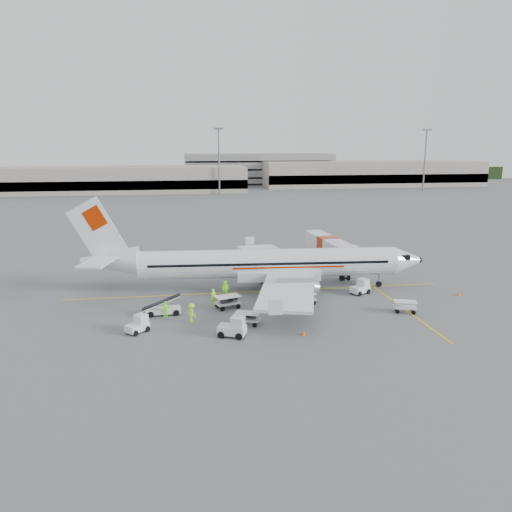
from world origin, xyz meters
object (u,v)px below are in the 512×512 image
object	(u,v)px
jet_bridge	(328,253)
belt_loader	(163,303)
aircraft	(269,244)
tug_mid	(232,326)
tug_fore	(360,287)
tug_aft	(137,324)

from	to	relation	value
jet_bridge	belt_loader	distance (m)	26.95
aircraft	tug_mid	size ratio (longest dim) A/B	16.32
tug_fore	belt_loader	bearing A→B (deg)	160.81
tug_aft	tug_fore	bearing A→B (deg)	-24.94
jet_bridge	belt_loader	size ratio (longest dim) A/B	3.65
aircraft	tug_mid	world-z (taller)	aircraft
jet_bridge	aircraft	bearing A→B (deg)	-142.73
aircraft	tug_aft	size ratio (longest dim) A/B	19.44
aircraft	jet_bridge	size ratio (longest dim) A/B	2.34
aircraft	jet_bridge	distance (m)	13.46
jet_bridge	tug_aft	world-z (taller)	jet_bridge
aircraft	tug_mid	xyz separation A→B (m)	(-5.81, -14.01, -4.51)
belt_loader	tug_aft	size ratio (longest dim) A/B	2.27
jet_bridge	tug_mid	xyz separation A→B (m)	(-15.59, -22.68, -1.28)
jet_bridge	tug_aft	size ratio (longest dim) A/B	8.30
aircraft	belt_loader	xyz separation A→B (m)	(-12.04, -7.12, -4.19)
tug_mid	jet_bridge	bearing A→B (deg)	77.81
aircraft	tug_aft	distance (m)	19.04
jet_bridge	tug_fore	size ratio (longest dim) A/B	7.71
aircraft	jet_bridge	bearing A→B (deg)	45.33
jet_bridge	tug_mid	world-z (taller)	jet_bridge
tug_fore	tug_mid	xyz separation A→B (m)	(-15.87, -10.72, 0.09)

